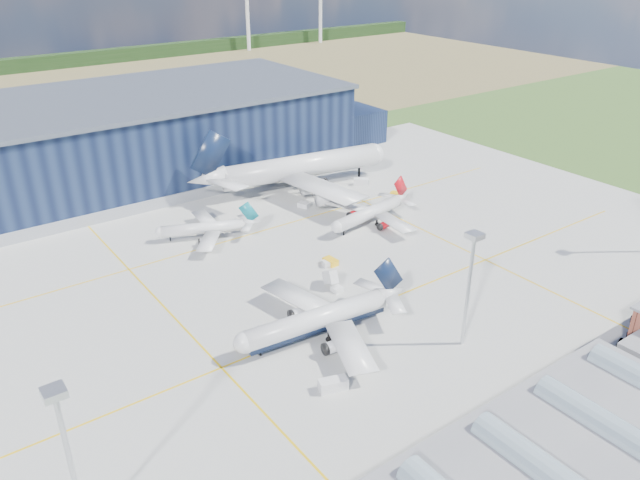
{
  "coord_description": "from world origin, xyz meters",
  "views": [
    {
      "loc": [
        -68.44,
        -92.58,
        68.5
      ],
      "look_at": [
        7.09,
        11.32,
        6.31
      ],
      "focal_mm": 35.0,
      "sensor_mm": 36.0,
      "label": 1
    }
  ],
  "objects_px": {
    "light_mast_center": "(470,272)",
    "airliner_red": "(369,207)",
    "airstair": "(330,281)",
    "car_b": "(622,343)",
    "airliner_regional": "(203,223)",
    "gse_tug_b": "(246,345)",
    "hangar": "(156,136)",
    "gse_van_b": "(361,182)",
    "airliner_navy": "(316,309)",
    "airliner_widebody": "(302,155)",
    "gse_tug_c": "(396,194)",
    "gse_cart_a": "(304,205)",
    "gse_cart_b": "(329,263)",
    "gse_van_a": "(333,385)",
    "gse_tug_a": "(331,262)",
    "light_mast_west": "(65,440)"
  },
  "relations": [
    {
      "from": "airliner_red",
      "to": "airliner_regional",
      "type": "distance_m",
      "value": 43.08
    },
    {
      "from": "hangar",
      "to": "airstair",
      "type": "bearing_deg",
      "value": -89.99
    },
    {
      "from": "airliner_red",
      "to": "airliner_regional",
      "type": "height_order",
      "value": "airliner_red"
    },
    {
      "from": "airliner_regional",
      "to": "gse_van_b",
      "type": "distance_m",
      "value": 56.85
    },
    {
      "from": "airliner_widebody",
      "to": "gse_van_a",
      "type": "relative_size",
      "value": 13.17
    },
    {
      "from": "airliner_red",
      "to": "light_mast_west",
      "type": "bearing_deg",
      "value": 20.34
    },
    {
      "from": "airliner_navy",
      "to": "gse_tug_c",
      "type": "bearing_deg",
      "value": -138.36
    },
    {
      "from": "airliner_regional",
      "to": "gse_tug_c",
      "type": "height_order",
      "value": "airliner_regional"
    },
    {
      "from": "airliner_red",
      "to": "gse_tug_c",
      "type": "relative_size",
      "value": 10.18
    },
    {
      "from": "airstair",
      "to": "car_b",
      "type": "bearing_deg",
      "value": -46.04
    },
    {
      "from": "airliner_navy",
      "to": "airliner_red",
      "type": "distance_m",
      "value": 53.68
    },
    {
      "from": "airliner_widebody",
      "to": "gse_van_a",
      "type": "xyz_separation_m",
      "value": [
        -49.73,
        -81.35,
        -9.39
      ]
    },
    {
      "from": "airliner_navy",
      "to": "airliner_widebody",
      "type": "height_order",
      "value": "airliner_widebody"
    },
    {
      "from": "gse_cart_b",
      "to": "car_b",
      "type": "xyz_separation_m",
      "value": [
        25.11,
        -57.46,
        -0.05
      ]
    },
    {
      "from": "hangar",
      "to": "gse_van_a",
      "type": "xyz_separation_m",
      "value": [
        -20.37,
        -121.15,
        -10.55
      ]
    },
    {
      "from": "airliner_red",
      "to": "gse_tug_c",
      "type": "height_order",
      "value": "airliner_red"
    },
    {
      "from": "gse_van_b",
      "to": "gse_tug_a",
      "type": "bearing_deg",
      "value": 170.08
    },
    {
      "from": "airliner_regional",
      "to": "light_mast_west",
      "type": "bearing_deg",
      "value": 76.68
    },
    {
      "from": "gse_cart_a",
      "to": "gse_cart_b",
      "type": "xyz_separation_m",
      "value": [
        -15.09,
        -32.29,
        -0.04
      ]
    },
    {
      "from": "airstair",
      "to": "car_b",
      "type": "height_order",
      "value": "airstair"
    },
    {
      "from": "gse_cart_a",
      "to": "gse_van_b",
      "type": "height_order",
      "value": "gse_van_b"
    },
    {
      "from": "airliner_widebody",
      "to": "gse_tug_c",
      "type": "xyz_separation_m",
      "value": [
        18.17,
        -22.31,
        -9.79
      ]
    },
    {
      "from": "airliner_regional",
      "to": "gse_tug_b",
      "type": "height_order",
      "value": "airliner_regional"
    },
    {
      "from": "airliner_navy",
      "to": "gse_tug_c",
      "type": "height_order",
      "value": "airliner_navy"
    },
    {
      "from": "airstair",
      "to": "airliner_widebody",
      "type": "bearing_deg",
      "value": 73.39
    },
    {
      "from": "airliner_widebody",
      "to": "airstair",
      "type": "xyz_separation_m",
      "value": [
        -29.35,
        -53.34,
        -9.0
      ]
    },
    {
      "from": "light_mast_center",
      "to": "gse_tug_c",
      "type": "xyz_separation_m",
      "value": [
        40.34,
        62.69,
        -14.77
      ]
    },
    {
      "from": "hangar",
      "to": "light_mast_center",
      "type": "bearing_deg",
      "value": -86.7
    },
    {
      "from": "gse_tug_a",
      "to": "airstair",
      "type": "distance_m",
      "value": 10.26
    },
    {
      "from": "airliner_widebody",
      "to": "airliner_regional",
      "type": "xyz_separation_m",
      "value": [
        -40.63,
        -15.0,
        -6.11
      ]
    },
    {
      "from": "hangar",
      "to": "light_mast_west",
      "type": "relative_size",
      "value": 6.3
    },
    {
      "from": "hangar",
      "to": "gse_van_a",
      "type": "distance_m",
      "value": 123.31
    },
    {
      "from": "airliner_regional",
      "to": "gse_cart_a",
      "type": "distance_m",
      "value": 32.24
    },
    {
      "from": "gse_cart_b",
      "to": "hangar",
      "type": "bearing_deg",
      "value": 16.39
    },
    {
      "from": "hangar",
      "to": "light_mast_center",
      "type": "distance_m",
      "value": 125.07
    },
    {
      "from": "gse_tug_c",
      "to": "gse_cart_b",
      "type": "distance_m",
      "value": 47.91
    },
    {
      "from": "light_mast_center",
      "to": "gse_cart_b",
      "type": "height_order",
      "value": "light_mast_center"
    },
    {
      "from": "airliner_navy",
      "to": "gse_van_a",
      "type": "distance_m",
      "value": 16.59
    },
    {
      "from": "gse_tug_a",
      "to": "gse_tug_c",
      "type": "xyz_separation_m",
      "value": [
        41.32,
        22.89,
        -0.08
      ]
    },
    {
      "from": "airliner_regional",
      "to": "gse_van_a",
      "type": "distance_m",
      "value": 67.05
    },
    {
      "from": "gse_cart_a",
      "to": "gse_cart_b",
      "type": "bearing_deg",
      "value": -138.82
    },
    {
      "from": "gse_tug_b",
      "to": "car_b",
      "type": "xyz_separation_m",
      "value": [
        56.99,
        -40.74,
        0.01
      ]
    },
    {
      "from": "airliner_regional",
      "to": "gse_cart_b",
      "type": "xyz_separation_m",
      "value": [
        16.9,
        -30.54,
        -3.68
      ]
    },
    {
      "from": "airstair",
      "to": "airliner_regional",
      "type": "bearing_deg",
      "value": 118.61
    },
    {
      "from": "light_mast_center",
      "to": "airliner_red",
      "type": "relative_size",
      "value": 0.75
    },
    {
      "from": "light_mast_center",
      "to": "gse_tug_c",
      "type": "height_order",
      "value": "light_mast_center"
    },
    {
      "from": "airliner_red",
      "to": "gse_tug_a",
      "type": "bearing_deg",
      "value": 19.89
    },
    {
      "from": "airliner_regional",
      "to": "gse_cart_b",
      "type": "distance_m",
      "value": 35.1
    },
    {
      "from": "gse_tug_a",
      "to": "gse_cart_b",
      "type": "xyz_separation_m",
      "value": [
        -0.58,
        -0.35,
        -0.07
      ]
    },
    {
      "from": "airliner_regional",
      "to": "gse_cart_a",
      "type": "xyz_separation_m",
      "value": [
        31.99,
        1.75,
        -3.64
      ]
    }
  ]
}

